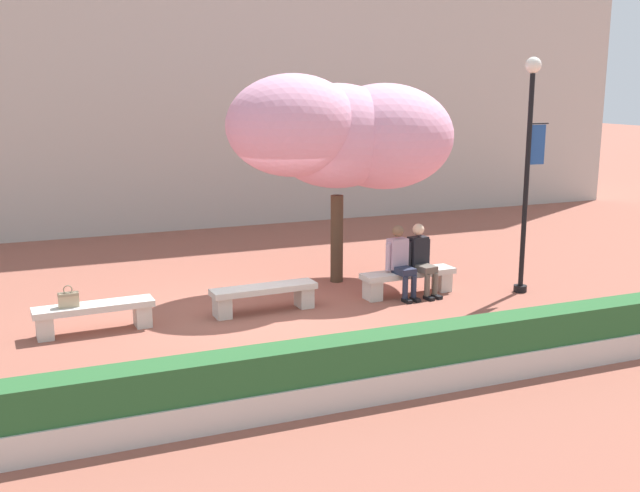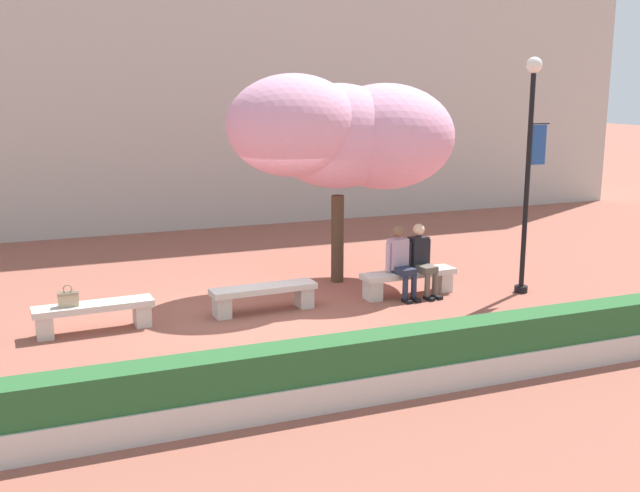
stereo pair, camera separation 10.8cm
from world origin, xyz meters
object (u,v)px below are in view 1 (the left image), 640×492
at_px(handbag, 68,299).
at_px(stone_bench_center, 408,279).
at_px(lamp_post_with_banner, 529,155).
at_px(person_seated_left, 400,259).
at_px(stone_bench_west_end, 94,313).
at_px(person_seated_right, 421,257).
at_px(cherry_tree_main, 344,134).
at_px(stone_bench_near_west, 264,294).

bearing_deg(handbag, stone_bench_center, 0.19).
bearing_deg(lamp_post_with_banner, person_seated_left, 166.17).
xyz_separation_m(stone_bench_west_end, handbag, (-0.36, -0.02, 0.28)).
relative_size(stone_bench_center, handbag, 5.35).
relative_size(stone_bench_west_end, handbag, 5.35).
xyz_separation_m(person_seated_right, lamp_post_with_banner, (1.80, -0.55, 1.81)).
distance_m(person_seated_right, lamp_post_with_banner, 2.62).
distance_m(handbag, cherry_tree_main, 5.73).
bearing_deg(cherry_tree_main, stone_bench_center, -60.68).
distance_m(stone_bench_near_west, person_seated_left, 2.56).
bearing_deg(stone_bench_near_west, handbag, -179.64).
height_order(stone_bench_west_end, person_seated_right, person_seated_right).
bearing_deg(stone_bench_near_west, stone_bench_center, 0.00).
bearing_deg(cherry_tree_main, lamp_post_with_banner, -34.37).
height_order(stone_bench_center, person_seated_right, person_seated_right).
bearing_deg(cherry_tree_main, stone_bench_near_west, -147.76).
distance_m(stone_bench_near_west, person_seated_right, 2.98).
bearing_deg(person_seated_left, person_seated_right, 0.08).
bearing_deg(stone_bench_near_west, cherry_tree_main, 32.24).
bearing_deg(stone_bench_near_west, person_seated_right, -1.02).
bearing_deg(stone_bench_near_west, person_seated_left, -1.20).
bearing_deg(person_seated_right, stone_bench_center, 166.46).
xyz_separation_m(person_seated_right, handbag, (-6.04, 0.03, -0.12)).
height_order(stone_bench_near_west, person_seated_right, person_seated_right).
xyz_separation_m(stone_bench_center, cherry_tree_main, (-0.71, 1.27, 2.53)).
bearing_deg(cherry_tree_main, person_seated_right, -54.84).
bearing_deg(handbag, stone_bench_west_end, 3.06).
bearing_deg(person_seated_left, lamp_post_with_banner, -13.83).
distance_m(stone_bench_center, lamp_post_with_banner, 3.06).
xyz_separation_m(stone_bench_west_end, lamp_post_with_banner, (7.49, -0.60, 2.21)).
distance_m(stone_bench_center, person_seated_right, 0.45).
distance_m(stone_bench_west_end, person_seated_left, 5.28).
bearing_deg(handbag, cherry_tree_main, 14.19).
xyz_separation_m(person_seated_left, lamp_post_with_banner, (2.22, -0.55, 1.81)).
bearing_deg(lamp_post_with_banner, person_seated_right, 163.10).
bearing_deg(stone_bench_west_end, cherry_tree_main, 15.00).
bearing_deg(stone_bench_center, person_seated_left, -165.11).
xyz_separation_m(stone_bench_center, person_seated_right, (0.22, -0.05, 0.40)).
distance_m(person_seated_right, cherry_tree_main, 2.68).
relative_size(stone_bench_west_end, cherry_tree_main, 0.41).
bearing_deg(cherry_tree_main, person_seated_left, -68.80).
distance_m(person_seated_right, handbag, 6.04).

